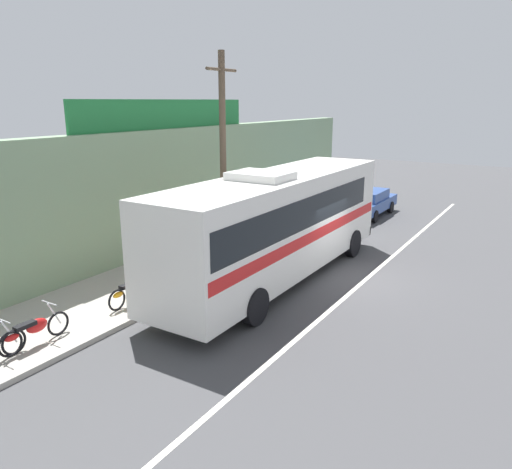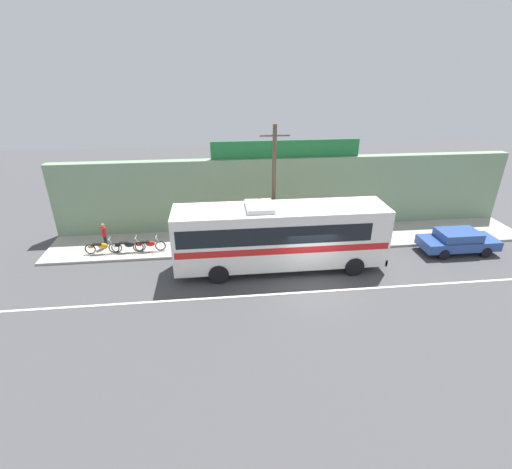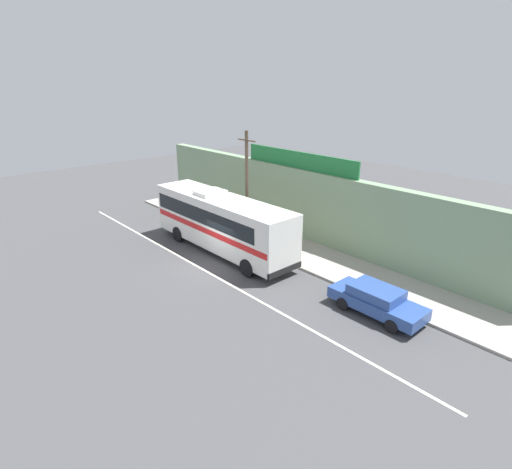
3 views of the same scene
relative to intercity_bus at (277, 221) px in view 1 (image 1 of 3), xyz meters
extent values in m
plane|color=#444447|center=(1.52, -1.76, -2.07)|extent=(70.00, 70.00, 0.00)
cube|color=#A8A399|center=(1.52, 3.44, -2.00)|extent=(30.00, 3.60, 0.14)
cube|color=gray|center=(1.52, 5.59, 0.33)|extent=(30.00, 0.70, 4.80)
cube|color=#1E7538|center=(1.31, 5.59, 3.28)|extent=(9.54, 0.12, 1.10)
cube|color=silver|center=(1.52, -2.56, -2.06)|extent=(30.00, 0.14, 0.01)
cube|color=white|center=(0.08, 0.00, -0.07)|extent=(11.21, 2.54, 3.10)
cube|color=black|center=(-0.37, 0.00, 0.48)|extent=(9.87, 2.56, 0.96)
cube|color=red|center=(0.08, 0.00, -0.37)|extent=(10.99, 2.55, 0.36)
cube|color=black|center=(5.65, 0.00, 0.38)|extent=(0.04, 2.28, 1.40)
cube|color=black|center=(5.64, 0.00, -1.44)|extent=(0.12, 2.54, 0.36)
cube|color=silver|center=(-1.04, 0.00, 1.60)|extent=(1.40, 1.78, 0.24)
cylinder|color=black|center=(3.89, 1.18, -1.55)|extent=(1.04, 0.32, 1.04)
cylinder|color=black|center=(3.89, -1.18, -1.55)|extent=(1.04, 0.32, 1.04)
cylinder|color=black|center=(-3.28, 1.18, -1.55)|extent=(1.04, 0.32, 1.04)
cylinder|color=black|center=(-3.28, -1.18, -1.55)|extent=(1.04, 0.32, 1.04)
cube|color=#2D4C93|center=(10.95, 0.69, -1.46)|extent=(4.48, 1.73, 0.56)
cube|color=#2D4C93|center=(10.85, 0.69, -0.94)|extent=(2.33, 1.55, 0.48)
cube|color=black|center=(11.71, 0.69, -0.97)|extent=(0.21, 1.45, 0.34)
cylinder|color=black|center=(12.25, 1.51, -1.76)|extent=(0.62, 0.20, 0.62)
cylinder|color=black|center=(12.25, -0.12, -1.76)|extent=(0.62, 0.20, 0.62)
cylinder|color=black|center=(9.65, 1.51, -1.76)|extent=(0.62, 0.20, 0.62)
cylinder|color=black|center=(9.65, -0.12, -1.76)|extent=(0.62, 0.20, 0.62)
cylinder|color=brown|center=(0.02, 2.14, 1.72)|extent=(0.22, 0.22, 7.29)
cylinder|color=brown|center=(0.02, 2.14, 4.76)|extent=(1.60, 0.10, 0.10)
torus|color=black|center=(-6.66, 2.53, -1.62)|extent=(0.62, 0.06, 0.62)
torus|color=black|center=(-7.95, 2.53, -1.62)|extent=(0.62, 0.06, 0.62)
cylinder|color=silver|center=(-6.74, 2.53, -1.32)|extent=(0.34, 0.04, 0.65)
cylinder|color=silver|center=(-6.84, 2.53, -1.00)|extent=(0.03, 0.56, 0.03)
ellipsoid|color=red|center=(-7.24, 2.53, -1.44)|extent=(0.56, 0.22, 0.34)
cube|color=black|center=(-7.53, 2.53, -1.32)|extent=(0.52, 0.20, 0.10)
ellipsoid|color=red|center=(-7.89, 2.53, -1.48)|extent=(0.36, 0.14, 0.16)
torus|color=black|center=(-7.84, 2.55, -1.62)|extent=(0.62, 0.06, 0.62)
cylinder|color=silver|center=(-7.92, 2.55, -1.32)|extent=(0.34, 0.04, 0.65)
cylinder|color=silver|center=(-8.02, 2.55, -1.00)|extent=(0.03, 0.56, 0.03)
torus|color=black|center=(-3.48, 2.42, -1.62)|extent=(0.62, 0.06, 0.62)
torus|color=black|center=(-4.82, 2.42, -1.62)|extent=(0.62, 0.06, 0.62)
cylinder|color=silver|center=(-3.56, 2.42, -1.32)|extent=(0.34, 0.04, 0.65)
cylinder|color=silver|center=(-3.66, 2.42, -1.00)|extent=(0.03, 0.56, 0.03)
ellipsoid|color=orange|center=(-4.08, 2.42, -1.44)|extent=(0.56, 0.22, 0.34)
cube|color=black|center=(-4.39, 2.42, -1.32)|extent=(0.52, 0.20, 0.10)
ellipsoid|color=orange|center=(-4.76, 2.42, -1.48)|extent=(0.36, 0.14, 0.16)
camera|label=1|loc=(-13.70, -7.69, 3.79)|focal=34.69mm
camera|label=2|loc=(-3.17, -17.62, 8.32)|focal=26.01mm
camera|label=3|loc=(19.75, -14.78, 8.34)|focal=28.99mm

